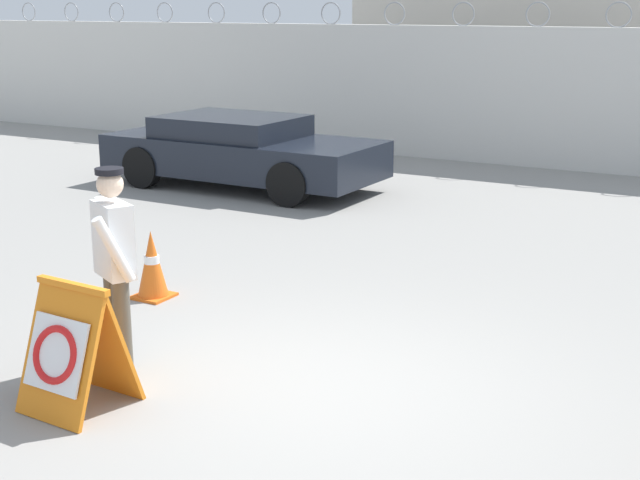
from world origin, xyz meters
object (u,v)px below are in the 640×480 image
at_px(traffic_cone_mid, 152,265).
at_px(parked_car_front_coupe, 241,150).
at_px(barricade_sign, 72,348).
at_px(security_guard, 114,259).

distance_m(traffic_cone_mid, parked_car_front_coupe, 6.02).
relative_size(barricade_sign, parked_car_front_coupe, 0.21).
xyz_separation_m(security_guard, parked_car_front_coupe, (-3.49, 7.09, -0.34)).
relative_size(barricade_sign, traffic_cone_mid, 1.38).
xyz_separation_m(barricade_sign, traffic_cone_mid, (-1.22, 2.43, -0.14)).
bearing_deg(barricade_sign, security_guard, 110.47).
distance_m(barricade_sign, parked_car_front_coupe, 8.73).
distance_m(security_guard, parked_car_front_coupe, 7.91).
xyz_separation_m(traffic_cone_mid, parked_car_front_coupe, (-2.52, 5.46, 0.27)).
height_order(security_guard, traffic_cone_mid, security_guard).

